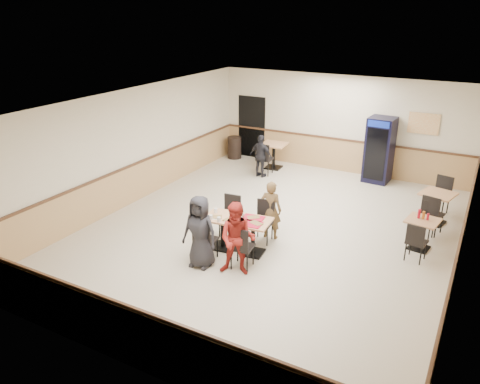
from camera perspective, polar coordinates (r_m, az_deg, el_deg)
The scene contains 20 objects.
ground at distance 11.00m, azimuth 3.80°, elevation -4.75°, with size 10.00×10.00×0.00m, color beige.
room_shell at distance 12.51m, azimuth 16.28°, elevation 0.62°, with size 10.00×10.00×10.00m.
main_table at distance 9.92m, azimuth -0.30°, elevation -4.57°, with size 1.47×0.86×0.75m.
main_chairs at distance 9.95m, azimuth -0.57°, elevation -4.65°, with size 1.42×1.77×0.95m.
diner_woman_left at distance 9.29m, azimuth -4.90°, elevation -4.85°, with size 0.73×0.48×1.50m, color black.
diner_woman_right at distance 8.99m, azimuth -0.31°, elevation -5.77°, with size 0.72×0.56×1.49m, color maroon.
diner_man_opposite at distance 10.43m, azimuth 3.77°, elevation -2.19°, with size 0.49×0.32×1.35m, color brown.
lone_diner at distance 14.26m, azimuth 2.58°, elevation 4.40°, with size 0.77×0.32×1.32m, color black.
tabletop_clutter at distance 9.73m, azimuth 0.02°, elevation -3.33°, with size 1.21×0.70×0.12m.
side_table_near at distance 10.73m, azimuth 21.25°, elevation -4.29°, with size 0.73×0.73×0.69m.
side_table_near_chair_south at distance 10.25m, azimuth 20.76°, elevation -5.60°, with size 0.40×0.40×0.87m, color black, non-canonical shape.
side_table_near_chair_north at distance 11.24m, azimuth 21.66°, elevation -3.29°, with size 0.40×0.40×0.87m, color black, non-canonical shape.
side_table_far at distance 12.12m, azimuth 22.84°, elevation -1.26°, with size 0.88×0.88×0.77m.
side_table_far_chair_south at distance 11.56m, azimuth 22.44°, elevation -2.42°, with size 0.45×0.45×0.98m, color black, non-canonical shape.
side_table_far_chair_north at distance 12.71m, azimuth 23.18°, elevation -0.40°, with size 0.45×0.45×0.98m, color black, non-canonical shape.
condiment_caddy at distance 10.65m, azimuth 21.35°, elevation -2.61°, with size 0.23×0.06×0.20m.
back_table at distance 15.10m, azimuth 4.14°, elevation 4.90°, with size 0.82×0.82×0.82m.
back_table_chair_lone at distance 14.53m, azimuth 3.05°, elevation 4.15°, with size 0.48×0.48×1.04m, color black, non-canonical shape.
pepsi_cooler at distance 14.38m, azimuth 16.63°, elevation 4.94°, with size 0.78×0.79×1.93m.
trash_bin at distance 16.16m, azimuth -0.68°, elevation 5.44°, with size 0.47×0.47×0.74m, color black.
Camera 1 is at (4.08, -8.97, 4.88)m, focal length 35.00 mm.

